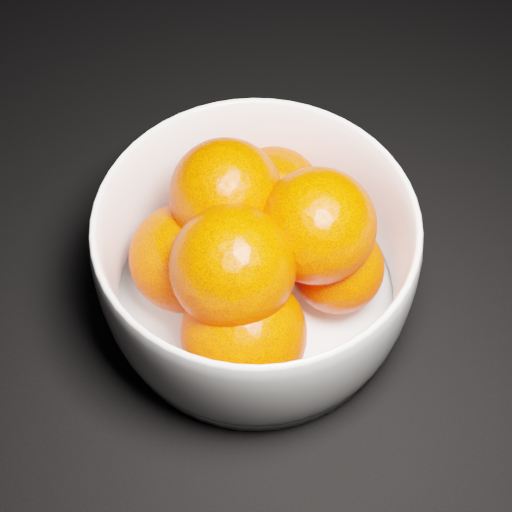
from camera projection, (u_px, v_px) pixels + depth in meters
name	position (u px, v px, depth m)	size (l,w,h in m)	color
ground	(396.00, 77.00, 0.77)	(3.00, 3.00, 0.00)	black
bowl	(256.00, 260.00, 0.57)	(0.25, 0.25, 0.12)	white
orange_pile	(253.00, 252.00, 0.55)	(0.19, 0.20, 0.14)	#FF3600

